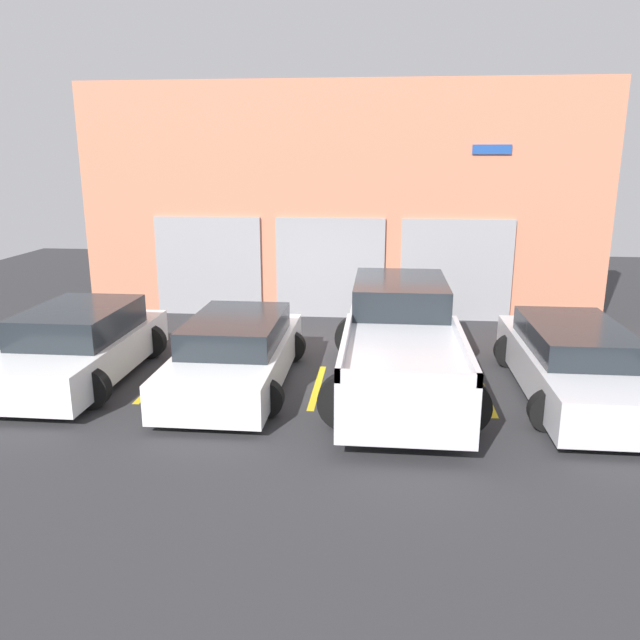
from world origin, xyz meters
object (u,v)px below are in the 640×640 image
at_px(pickup_truck, 401,341).
at_px(sedan_white, 79,346).
at_px(van_right, 236,353).
at_px(sedan_side, 574,363).

xyz_separation_m(pickup_truck, sedan_white, (-5.83, -0.26, -0.19)).
xyz_separation_m(pickup_truck, van_right, (-2.91, -0.26, -0.23)).
bearing_deg(sedan_side, pickup_truck, 174.95).
bearing_deg(van_right, sedan_side, -0.01).
height_order(pickup_truck, van_right, pickup_truck).
bearing_deg(sedan_side, sedan_white, 179.99).
distance_m(sedan_side, van_right, 5.83).
height_order(pickup_truck, sedan_white, pickup_truck).
bearing_deg(sedan_white, pickup_truck, 2.52).
relative_size(pickup_truck, sedan_side, 1.16).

